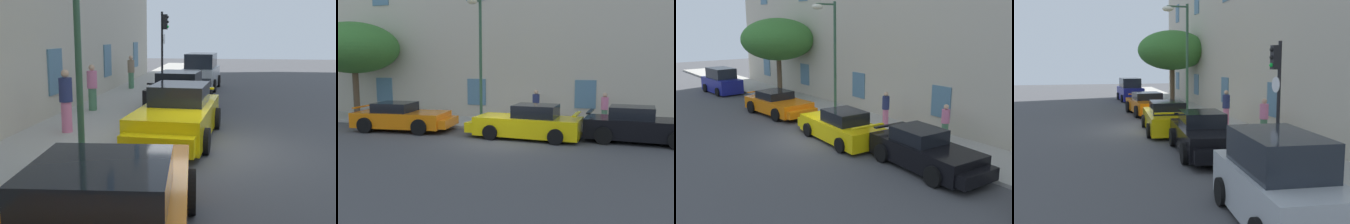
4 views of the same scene
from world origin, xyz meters
The scene contains 10 objects.
ground_plane centered at (0.00, 0.00, 0.00)m, with size 80.00×80.00×0.00m, color #444447.
sidewalk centered at (0.00, 3.59, 0.07)m, with size 60.00×3.15×0.14m, color #A8A399.
building_facade centered at (0.00, 7.65, 6.42)m, with size 38.34×5.47×12.81m.
sportscar_red_lead centered at (-5.18, 0.93, 0.62)m, with size 4.89×2.54×1.35m.
sportscar_yellow_flank centered at (0.80, 0.79, 0.62)m, with size 5.01×2.28×1.47m.
sportscar_white_middle centered at (5.67, 1.20, 0.64)m, with size 4.86×2.30×1.47m.
tree_near_kerb centered at (-9.95, 3.48, 4.11)m, with size 5.12×5.12×5.44m.
street_lamp centered at (-1.84, 2.11, 4.34)m, with size 0.44×1.42×6.15m.
pedestrian_admiring centered at (0.68, 3.84, 1.03)m, with size 0.50×0.50×1.74m.
pedestrian_strolling centered at (4.08, 4.23, 0.97)m, with size 0.49×0.49×1.64m.
Camera 2 is at (4.22, -13.99, 3.16)m, focal length 37.95 mm.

